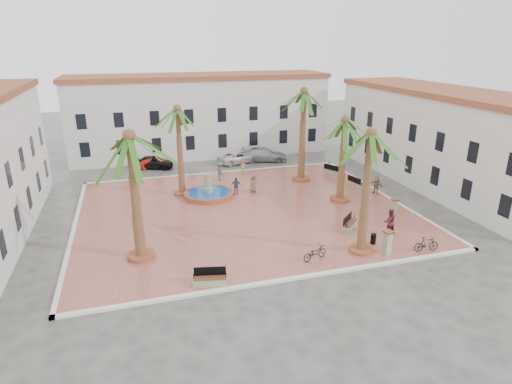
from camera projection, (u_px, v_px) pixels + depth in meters
The scene contains 36 objects.
ground at pixel (244, 212), 34.96m from camera, with size 120.00×120.00×0.00m, color #56544F.
plaza at pixel (244, 211), 34.93m from camera, with size 26.00×22.00×0.15m, color #B45F4F.
kerb_n at pixel (217, 173), 44.86m from camera, with size 26.30×0.30×0.16m, color silver.
kerb_s at pixel (293, 278), 25.00m from camera, with size 26.30×0.30×0.16m, color silver.
kerb_e at pixel (384, 195), 38.44m from camera, with size 0.30×22.30×0.16m, color silver.
kerb_w at pixel (74, 230), 31.42m from camera, with size 0.30×22.30×0.16m, color silver.
building_north at pixel (201, 115), 51.40m from camera, with size 30.40×7.40×9.50m.
building_east at pixel (441, 137), 40.64m from camera, with size 7.40×26.40×9.00m.
fountain at pixel (208, 193), 37.82m from camera, with size 4.36×4.36×2.25m.
palm_nw at pixel (178, 118), 36.20m from camera, with size 4.88×4.88×8.01m.
palm_sw at pixel (131, 151), 24.95m from camera, with size 5.67×5.67×8.29m.
palm_s at pixel (370, 147), 25.72m from camera, with size 4.97×4.97×8.24m.
palm_e at pixel (344, 130), 34.90m from camera, with size 5.41×5.41×7.39m.
palm_ne at pixel (304, 101), 39.83m from camera, with size 5.71×5.71×9.05m.
bench_s at pixel (210, 280), 24.14m from camera, with size 2.01×0.98×1.02m.
bench_se at pixel (350, 225), 31.39m from camera, with size 1.80×1.77×1.02m.
bench_e at pixel (356, 184), 40.30m from camera, with size 0.95×1.99×1.01m.
bench_ne at pixel (332, 171), 44.12m from camera, with size 1.47×1.99×1.03m.
lamppost_s at pixel (363, 203), 29.41m from camera, with size 0.40×0.40×3.67m.
lamppost_e at pixel (366, 160), 39.67m from camera, with size 0.42×0.42×3.87m.
bollard_se at pixel (388, 242), 27.58m from camera, with size 0.65×0.65×1.57m.
bollard_n at pixel (243, 167), 44.13m from camera, with size 0.52×0.52×1.32m.
bollard_e at pixel (394, 206), 33.88m from camera, with size 0.46×0.46×1.26m.
litter_bin at pixel (373, 239), 29.01m from camera, with size 0.37×0.37×0.72m, color black.
cyclist_a at pixel (390, 223), 30.38m from camera, with size 0.59×0.39×1.62m, color #34394E.
bicycle_a at pixel (315, 253), 26.87m from camera, with size 0.64×1.82×0.96m, color black.
cyclist_b at pixel (390, 222), 30.29m from camera, with size 0.92×0.71×1.89m, color #581C25.
bicycle_b at pixel (426, 244), 27.92m from camera, with size 0.48×1.71×1.03m, color black.
pedestrian_fountain_a at pixel (253, 184), 38.77m from camera, with size 0.79×0.51×1.61m, color #79614A.
pedestrian_fountain_b at pixel (236, 186), 38.23m from camera, with size 0.92×0.38×1.58m, color #3D4965.
pedestrian_north at pixel (220, 171), 42.14m from camera, with size 1.18×0.68×1.83m, color #4E4D52.
pedestrian_east at pixel (376, 185), 38.36m from camera, with size 1.53×0.49×1.64m, color #746057.
car_black at pixel (154, 162), 46.44m from camera, with size 1.69×4.21×1.43m, color black.
car_red at pixel (155, 163), 46.61m from camera, with size 1.31×3.77×1.24m, color #B2190F.
car_silver at pixel (264, 155), 49.32m from camera, with size 2.13×5.23×1.52m, color #999AA1.
car_white at pixel (238, 157), 48.62m from camera, with size 2.17×4.71×1.31m, color silver.
Camera 1 is at (-8.36, -31.30, 13.25)m, focal length 30.00 mm.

